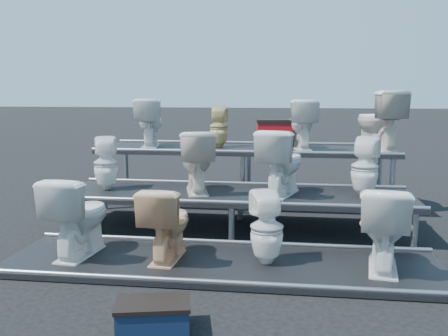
# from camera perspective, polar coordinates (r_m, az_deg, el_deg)

# --- Properties ---
(ground) EXTENTS (80.00, 80.00, 0.00)m
(ground) POSITION_cam_1_polar(r_m,az_deg,el_deg) (6.16, 1.39, -7.07)
(ground) COLOR black
(ground) RESTS_ON ground
(tier_front) EXTENTS (4.20, 1.20, 0.06)m
(tier_front) POSITION_cam_1_polar(r_m,az_deg,el_deg) (4.92, -0.30, -10.90)
(tier_front) COLOR black
(tier_front) RESTS_ON ground
(tier_mid) EXTENTS (4.20, 1.20, 0.46)m
(tier_mid) POSITION_cam_1_polar(r_m,az_deg,el_deg) (6.10, 1.40, -4.99)
(tier_mid) COLOR black
(tier_mid) RESTS_ON ground
(tier_back) EXTENTS (4.20, 1.20, 0.86)m
(tier_back) POSITION_cam_1_polar(r_m,az_deg,el_deg) (7.32, 2.52, -1.02)
(tier_back) COLOR black
(tier_back) RESTS_ON ground
(toilet_0) EXTENTS (0.53, 0.83, 0.81)m
(toilet_0) POSITION_cam_1_polar(r_m,az_deg,el_deg) (5.18, -16.31, -5.23)
(toilet_0) COLOR white
(toilet_0) RESTS_ON tier_front
(toilet_1) EXTENTS (0.44, 0.73, 0.73)m
(toilet_1) POSITION_cam_1_polar(r_m,az_deg,el_deg) (4.90, -6.56, -6.21)
(toilet_1) COLOR #ECB786
(toilet_1) RESTS_ON tier_front
(toilet_2) EXTENTS (0.39, 0.39, 0.70)m
(toilet_2) POSITION_cam_1_polar(r_m,az_deg,el_deg) (4.76, 4.90, -6.81)
(toilet_2) COLOR white
(toilet_2) RESTS_ON tier_front
(toilet_3) EXTENTS (0.55, 0.83, 0.79)m
(toilet_3) POSITION_cam_1_polar(r_m,az_deg,el_deg) (4.83, 17.80, -6.47)
(toilet_3) COLOR white
(toilet_3) RESTS_ON tier_front
(toilet_4) EXTENTS (0.38, 0.38, 0.66)m
(toilet_4) POSITION_cam_1_polar(r_m,az_deg,el_deg) (6.37, -13.35, 0.52)
(toilet_4) COLOR white
(toilet_4) RESTS_ON tier_mid
(toilet_5) EXTENTS (0.60, 0.83, 0.76)m
(toilet_5) POSITION_cam_1_polar(r_m,az_deg,el_deg) (6.05, -3.18, 0.77)
(toilet_5) COLOR silver
(toilet_5) RESTS_ON tier_mid
(toilet_6) EXTENTS (0.65, 0.86, 0.78)m
(toilet_6) POSITION_cam_1_polar(r_m,az_deg,el_deg) (5.94, 6.62, 0.69)
(toilet_6) COLOR white
(toilet_6) RESTS_ON tier_mid
(toilet_7) EXTENTS (0.40, 0.40, 0.70)m
(toilet_7) POSITION_cam_1_polar(r_m,az_deg,el_deg) (6.01, 15.80, 0.11)
(toilet_7) COLOR white
(toilet_7) RESTS_ON tier_mid
(toilet_8) EXTENTS (0.51, 0.75, 0.71)m
(toilet_8) POSITION_cam_1_polar(r_m,az_deg,el_deg) (7.49, -8.52, 5.16)
(toilet_8) COLOR white
(toilet_8) RESTS_ON tier_back
(toilet_9) EXTENTS (0.29, 0.29, 0.60)m
(toilet_9) POSITION_cam_1_polar(r_m,az_deg,el_deg) (7.28, -0.58, 4.72)
(toilet_9) COLOR #CDBC7C
(toilet_9) RESTS_ON tier_back
(toilet_10) EXTENTS (0.49, 0.74, 0.70)m
(toilet_10) POSITION_cam_1_polar(r_m,az_deg,el_deg) (7.20, 8.80, 4.98)
(toilet_10) COLOR white
(toilet_10) RESTS_ON tier_back
(toilet_11) EXTENTS (0.75, 0.93, 0.83)m
(toilet_11) POSITION_cam_1_polar(r_m,az_deg,el_deg) (7.29, 17.19, 5.22)
(toilet_11) COLOR silver
(toilet_11) RESTS_ON tier_back
(red_crate) EXTENTS (0.54, 0.46, 0.36)m
(red_crate) POSITION_cam_1_polar(r_m,az_deg,el_deg) (7.35, 5.76, 3.78)
(red_crate) COLOR maroon
(red_crate) RESTS_ON tier_back
(step_stool) EXTENTS (0.57, 0.41, 0.18)m
(step_stool) POSITION_cam_1_polar(r_m,az_deg,el_deg) (3.75, -8.09, -16.58)
(step_stool) COLOR #0F1D36
(step_stool) RESTS_ON ground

